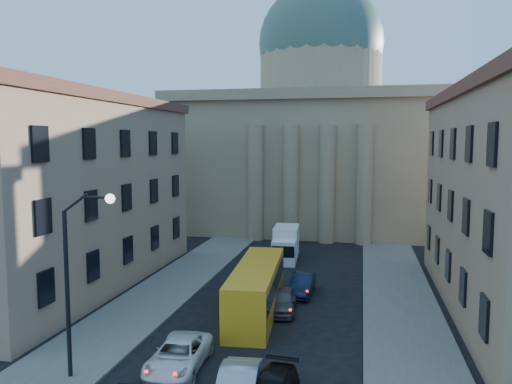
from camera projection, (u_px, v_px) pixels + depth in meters
The scene contains 10 objects.
sidewalk_left at pixel (142, 307), 33.40m from camera, with size 5.00×60.00×0.15m, color #605E57.
sidewalk_right at pixel (406, 327), 29.88m from camera, with size 5.00×60.00×0.15m, color #605E57.
church at pixel (319, 136), 66.93m from camera, with size 68.02×28.76×36.60m.
building_left at pixel (60, 190), 38.33m from camera, with size 11.60×26.60×14.70m.
street_lamp at pixel (77, 270), 22.83m from camera, with size 2.62×0.44×8.83m.
car_left_mid at pixel (179, 355), 24.38m from camera, with size 2.39×5.18×1.44m, color white.
car_right_far at pixel (282, 301), 32.66m from camera, with size 1.75×4.36×1.49m, color #515157.
car_right_distant at pixel (302, 284), 36.46m from camera, with size 1.56×4.49×1.48m, color black.
city_bus at pixel (257, 287), 32.40m from camera, with size 3.36×11.35×3.16m.
box_truck at pixel (286, 245), 46.99m from camera, with size 2.57×5.75×3.08m.
Camera 1 is at (5.73, -12.16, 11.11)m, focal length 35.00 mm.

